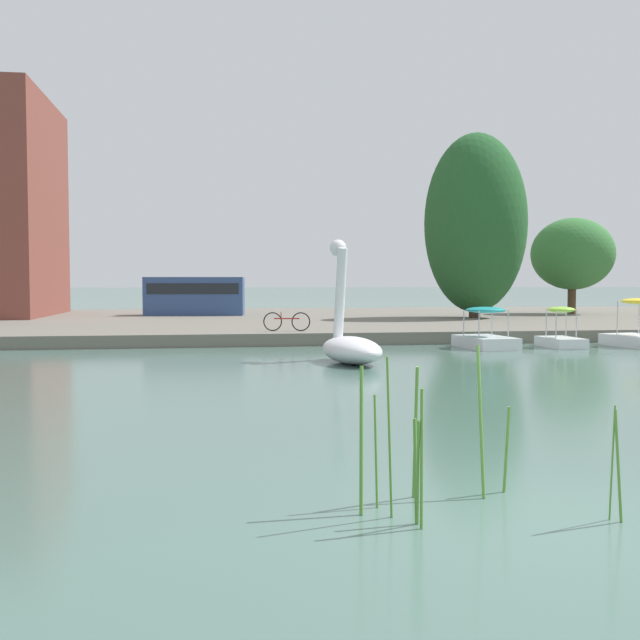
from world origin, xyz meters
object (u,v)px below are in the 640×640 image
pedal_boat_teal (486,335)px  pedal_boat_yellow (639,333)px  pedal_boat_lime (561,336)px  parked_van (195,295)px  tree_willow_near_path (475,223)px  tree_broadleaf_right (573,254)px  swan_boat (350,342)px  bicycle_parked (287,321)px

pedal_boat_teal → pedal_boat_yellow: (5.20, -0.25, 0.02)m
pedal_boat_teal → pedal_boat_yellow: 5.20m
pedal_boat_lime → parked_van: parked_van is taller
tree_willow_near_path → parked_van: bearing=159.4°
tree_broadleaf_right → parked_van: 19.84m
swan_boat → tree_broadleaf_right: (15.48, 17.92, 3.03)m
tree_willow_near_path → bicycle_parked: tree_willow_near_path is taller
parked_van → pedal_boat_teal: bearing=-59.4°
tree_willow_near_path → parked_van: size_ratio=1.69×
tree_broadleaf_right → bicycle_parked: size_ratio=3.56×
pedal_boat_lime → swan_boat: bearing=-155.2°
pedal_boat_teal → parked_van: (-9.35, 15.80, 1.04)m
pedal_boat_yellow → tree_willow_near_path: bearing=97.6°
tree_broadleaf_right → parked_van: size_ratio=1.12×
pedal_boat_yellow → bicycle_parked: bearing=164.9°
swan_boat → bicycle_parked: 6.59m
pedal_boat_yellow → bicycle_parked: (-11.30, 3.06, 0.31)m
pedal_boat_yellow → tree_broadleaf_right: tree_broadleaf_right is taller
swan_boat → bicycle_parked: size_ratio=2.04×
tree_willow_near_path → tree_broadleaf_right: bearing=26.6°
bicycle_parked → parked_van: (-3.25, 12.99, 0.72)m
pedal_boat_yellow → swan_boat: bearing=-161.5°
pedal_boat_lime → tree_broadleaf_right: bearing=61.4°
swan_boat → parked_van: bearing=102.1°
parked_van → bicycle_parked: bearing=-76.0°
swan_boat → pedal_boat_lime: (7.65, 3.54, -0.17)m
bicycle_parked → pedal_boat_lime: bearing=-19.1°
swan_boat → pedal_boat_teal: size_ratio=1.37×
tree_broadleaf_right → parked_van: tree_broadleaf_right is taller
tree_willow_near_path → parked_van: 14.35m
pedal_boat_lime → tree_broadleaf_right: size_ratio=0.31×
pedal_boat_lime → parked_van: size_ratio=0.35×
pedal_boat_yellow → parked_van: bearing=132.2°
tree_broadleaf_right → parked_van: bearing=175.4°
pedal_boat_yellow → tree_broadleaf_right: bearing=70.5°
tree_willow_near_path → pedal_boat_lime: bearing=-96.2°
pedal_boat_yellow → tree_broadleaf_right: 15.66m
pedal_boat_teal → tree_willow_near_path: size_ratio=0.28×
pedal_boat_lime → pedal_boat_yellow: size_ratio=0.72×
parked_van → pedal_boat_yellow: bearing=-47.8°
swan_boat → pedal_boat_lime: swan_boat is taller
pedal_boat_lime → tree_willow_near_path: tree_willow_near_path is taller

